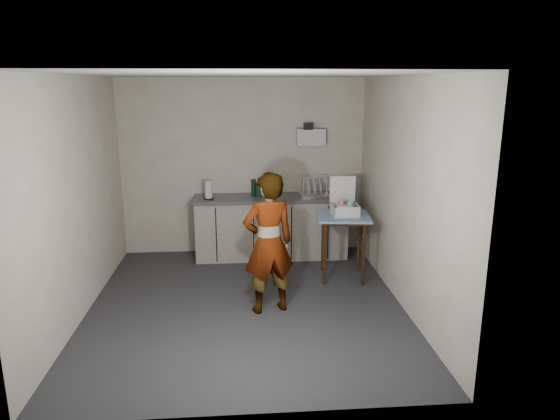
{
  "coord_description": "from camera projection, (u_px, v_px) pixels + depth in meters",
  "views": [
    {
      "loc": [
        -0.04,
        -5.39,
        2.5
      ],
      "look_at": [
        0.43,
        0.45,
        1.02
      ],
      "focal_mm": 32.0,
      "sensor_mm": 36.0,
      "label": 1
    }
  ],
  "objects": [
    {
      "name": "paper_towel",
      "position": [
        208.0,
        190.0,
        7.1
      ],
      "size": [
        0.15,
        0.15,
        0.27
      ],
      "color": "black",
      "rests_on": "kitchen_counter"
    },
    {
      "name": "soda_can",
      "position": [
        273.0,
        192.0,
        7.29
      ],
      "size": [
        0.06,
        0.06,
        0.12
      ],
      "primitive_type": "cylinder",
      "color": "red",
      "rests_on": "kitchen_counter"
    },
    {
      "name": "wall_back",
      "position": [
        243.0,
        167.0,
        7.43
      ],
      "size": [
        3.6,
        0.02,
        2.6
      ],
      "primitive_type": "cube",
      "color": "beige",
      "rests_on": "ground"
    },
    {
      "name": "kitchen_counter",
      "position": [
        271.0,
        228.0,
        7.4
      ],
      "size": [
        2.24,
        0.62,
        0.91
      ],
      "color": "black",
      "rests_on": "ground"
    },
    {
      "name": "wall_right",
      "position": [
        403.0,
        194.0,
        5.65
      ],
      "size": [
        0.02,
        4.0,
        2.6
      ],
      "primitive_type": "cube",
      "color": "beige",
      "rests_on": "ground"
    },
    {
      "name": "dish_rack",
      "position": [
        315.0,
        191.0,
        7.32
      ],
      "size": [
        0.43,
        0.32,
        0.3
      ],
      "color": "white",
      "rests_on": "kitchen_counter"
    },
    {
      "name": "ceiling",
      "position": [
        242.0,
        75.0,
        5.19
      ],
      "size": [
        3.6,
        4.0,
        0.01
      ],
      "primitive_type": "cube",
      "color": "silver",
      "rests_on": "wall_back"
    },
    {
      "name": "dark_bottle",
      "position": [
        253.0,
        188.0,
        7.27
      ],
      "size": [
        0.07,
        0.07,
        0.25
      ],
      "primitive_type": "cylinder",
      "color": "black",
      "rests_on": "kitchen_counter"
    },
    {
      "name": "wall_shelf",
      "position": [
        311.0,
        137.0,
        7.33
      ],
      "size": [
        0.42,
        0.18,
        0.37
      ],
      "color": "white",
      "rests_on": "ground"
    },
    {
      "name": "wall_left",
      "position": [
        78.0,
        199.0,
        5.37
      ],
      "size": [
        0.02,
        4.0,
        2.6
      ],
      "primitive_type": "cube",
      "color": "beige",
      "rests_on": "ground"
    },
    {
      "name": "soap_bottle",
      "position": [
        258.0,
        188.0,
        7.21
      ],
      "size": [
        0.14,
        0.14,
        0.28
      ],
      "primitive_type": "imported",
      "rotation": [
        0.0,
        0.0,
        0.45
      ],
      "color": "black",
      "rests_on": "kitchen_counter"
    },
    {
      "name": "bakery_box",
      "position": [
        344.0,
        206.0,
        6.46
      ],
      "size": [
        0.34,
        0.35,
        0.48
      ],
      "rotation": [
        0.0,
        0.0,
        0.01
      ],
      "color": "white",
      "rests_on": "side_table"
    },
    {
      "name": "standing_man",
      "position": [
        268.0,
        243.0,
        5.5
      ],
      "size": [
        0.67,
        0.53,
        1.6
      ],
      "primitive_type": "imported",
      "rotation": [
        0.0,
        0.0,
        3.42
      ],
      "color": "#B2A593",
      "rests_on": "ground"
    },
    {
      "name": "side_table",
      "position": [
        343.0,
        223.0,
        6.48
      ],
      "size": [
        0.73,
        0.73,
        0.86
      ],
      "rotation": [
        0.0,
        0.0,
        -0.11
      ],
      "color": "#3B220D",
      "rests_on": "ground"
    },
    {
      "name": "ground",
      "position": [
        246.0,
        305.0,
        5.83
      ],
      "size": [
        4.0,
        4.0,
        0.0
      ],
      "primitive_type": "plane",
      "color": "#28292D",
      "rests_on": "ground"
    }
  ]
}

